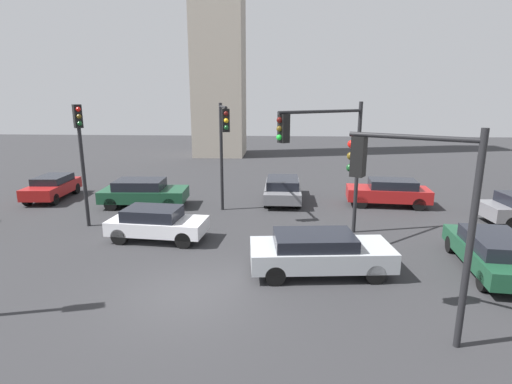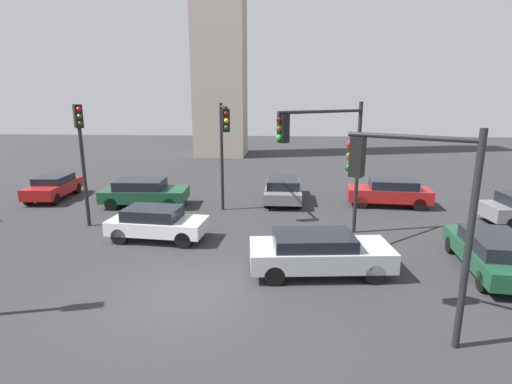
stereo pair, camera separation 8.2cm
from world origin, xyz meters
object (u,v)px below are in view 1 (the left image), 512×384
traffic_light_0 (223,137)px  car_5 (157,223)px  traffic_light_1 (81,143)px  car_7 (52,187)px  car_3 (319,252)px  car_8 (283,189)px  traffic_light_4 (411,190)px  car_6 (493,252)px  car_0 (143,192)px  traffic_light_3 (325,145)px  car_1 (389,192)px

traffic_light_0 → car_5: bearing=-47.8°
traffic_light_1 → car_7: traffic_light_1 is taller
car_3 → car_8: (-1.20, 9.49, -0.03)m
traffic_light_4 → car_6: 6.20m
traffic_light_1 → car_0: bearing=116.1°
traffic_light_4 → car_5: traffic_light_4 is taller
traffic_light_0 → traffic_light_3: traffic_light_3 is taller
car_3 → car_6: size_ratio=1.01×
car_7 → traffic_light_4: bearing=49.1°
traffic_light_1 → car_1: (14.66, 4.45, -3.02)m
traffic_light_0 → car_7: size_ratio=1.35×
car_6 → car_7: size_ratio=1.17×
traffic_light_4 → car_3: traffic_light_4 is taller
traffic_light_3 → car_3: 4.41m
car_5 → car_8: 8.49m
car_3 → car_5: (-6.40, 2.77, -0.02)m
traffic_light_0 → car_1: (8.62, 2.58, -3.15)m
traffic_light_3 → traffic_light_0: bearing=-76.1°
car_5 → traffic_light_0: bearing=61.0°
car_5 → car_8: (5.19, 6.71, -0.01)m
traffic_light_3 → car_6: bearing=115.1°
car_3 → car_8: bearing=91.5°
traffic_light_1 → car_5: 5.06m
traffic_light_4 → car_3: size_ratio=1.06×
traffic_light_3 → car_0: traffic_light_3 is taller
car_0 → car_7: (-5.82, 1.22, -0.05)m
traffic_light_1 → car_0: traffic_light_1 is taller
car_1 → car_7: 19.11m
traffic_light_3 → car_0: 10.83m
traffic_light_3 → car_1: bearing=-165.7°
traffic_light_3 → car_1: size_ratio=1.26×
traffic_light_3 → car_7: (-14.94, 6.12, -3.26)m
traffic_light_0 → car_8: 5.40m
car_1 → car_3: bearing=67.6°
car_3 → car_6: 5.86m
traffic_light_4 → traffic_light_0: bearing=-28.1°
traffic_light_1 → traffic_light_4: traffic_light_1 is taller
traffic_light_4 → car_3: 4.64m
traffic_light_3 → car_5: traffic_light_3 is taller
car_0 → car_6: size_ratio=0.96×
traffic_light_4 → car_5: size_ratio=1.26×
car_6 → car_8: 11.46m
car_3 → car_7: (-14.55, 9.09, -0.03)m
car_0 → car_6: 16.35m
traffic_light_1 → car_3: size_ratio=1.13×
traffic_light_0 → car_7: 11.34m
car_1 → car_5: (-10.95, -6.02, -0.05)m
car_8 → car_3: bearing=-172.6°
traffic_light_0 → car_3: size_ratio=1.14×
traffic_light_0 → traffic_light_3: bearing=40.3°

